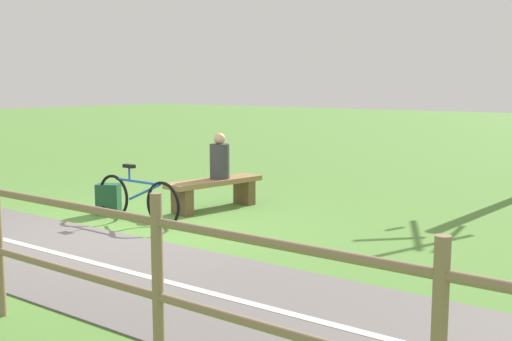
{
  "coord_description": "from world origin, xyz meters",
  "views": [
    {
      "loc": [
        5.53,
        6.37,
        1.99
      ],
      "look_at": [
        -1.3,
        1.29,
        0.81
      ],
      "focal_mm": 44.1,
      "sensor_mm": 36.0,
      "label": 1
    }
  ],
  "objects_px": {
    "bench": "(215,189)",
    "person_seated": "(220,159)",
    "backpack": "(109,199)",
    "bicycle": "(137,199)"
  },
  "relations": [
    {
      "from": "bicycle",
      "to": "backpack",
      "type": "distance_m",
      "value": 0.81
    },
    {
      "from": "bicycle",
      "to": "bench",
      "type": "bearing_deg",
      "value": 81.33
    },
    {
      "from": "bench",
      "to": "person_seated",
      "type": "distance_m",
      "value": 0.48
    },
    {
      "from": "bench",
      "to": "person_seated",
      "type": "xyz_separation_m",
      "value": [
        -0.11,
        0.02,
        0.47
      ]
    },
    {
      "from": "bench",
      "to": "backpack",
      "type": "height_order",
      "value": "bench"
    },
    {
      "from": "bench",
      "to": "backpack",
      "type": "bearing_deg",
      "value": -29.33
    },
    {
      "from": "bench",
      "to": "person_seated",
      "type": "bearing_deg",
      "value": 180.0
    },
    {
      "from": "bicycle",
      "to": "person_seated",
      "type": "bearing_deg",
      "value": 81.35
    },
    {
      "from": "person_seated",
      "to": "backpack",
      "type": "relative_size",
      "value": 1.56
    },
    {
      "from": "person_seated",
      "to": "bench",
      "type": "bearing_deg",
      "value": -0.0
    }
  ]
}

